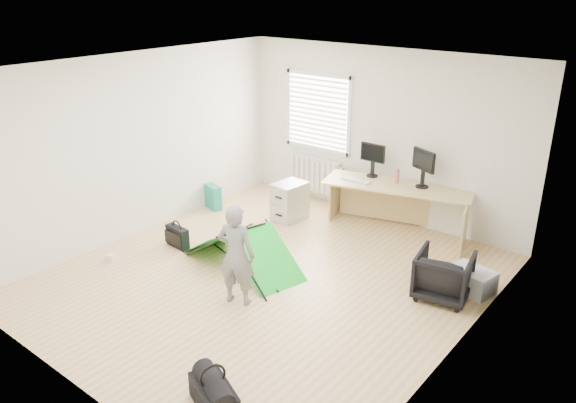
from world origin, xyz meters
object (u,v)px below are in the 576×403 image
Objects in this scene: person at (236,255)px; kite at (242,248)px; desk at (396,208)px; filing_cabinet at (290,201)px; laptop_bag at (178,237)px; monitor_right at (423,174)px; monitor_left at (373,164)px; thermos at (397,176)px; office_chair at (443,275)px; duffel_bag at (214,397)px; storage_crate at (472,280)px.

kite is (-0.57, 0.69, -0.36)m from person.
desk reaches higher than filing_cabinet.
monitor_right is at bearing 51.78° from laptop_bag.
thermos is at bearing -4.33° from monitor_left.
person is at bearing -80.95° from monitor_right.
desk is 1.75× the size of person.
office_chair is 3.21m from duffel_bag.
monitor_right is at bearing 138.56° from storage_crate.
duffel_bag is at bearing -81.82° from thermos.
office_chair is 2.52m from person.
desk is 1.91m from storage_crate.
filing_cabinet reaches higher than laptop_bag.
filing_cabinet is 0.49× the size of person.
duffel_bag is (0.59, -4.46, -0.25)m from desk.
person is 2.22× the size of duffel_bag.
storage_crate is 3.61m from duffel_bag.
monitor_right reaches higher than duffel_bag.
filing_cabinet is 0.95× the size of office_chair.
thermos is at bearing -116.95° from person.
kite is (0.50, -1.67, -0.04)m from filing_cabinet.
laptop_bag is at bearing 167.82° from duffel_bag.
thermos is 0.40× the size of duffel_bag.
thermos reaches higher than filing_cabinet.
kite is 3.04× the size of duffel_bag.
person reaches higher than desk.
kite is at bearing -68.50° from filing_cabinet.
person is at bearing -97.95° from thermos.
storage_crate is (1.68, -1.07, -0.72)m from thermos.
monitor_right is 1.08× the size of laptop_bag.
office_chair is at bearing -37.97° from monitor_left.
person is at bearing -89.97° from monitor_left.
kite reaches higher than laptop_bag.
monitor_right is 0.85× the size of storage_crate.
laptop_bag is (-0.64, -1.81, -0.15)m from filing_cabinet.
kite is at bearing 13.15° from laptop_bag.
office_chair is at bearing -44.67° from thermos.
monitor_right is at bearing 116.79° from duffel_bag.
storage_crate is at bearing 26.84° from laptop_bag.
thermos is 0.44× the size of storage_crate.
monitor_left is at bearing -108.70° from person.
kite is 1.15m from laptop_bag.
monitor_left is (1.05, 0.76, 0.64)m from filing_cabinet.
monitor_left is 0.63× the size of office_chair.
desk is 0.77m from monitor_left.
laptop_bag is at bearing -157.15° from kite.
kite is (-1.06, -2.31, -0.11)m from desk.
desk is at bearing -12.67° from monitor_left.
thermos reaches higher than storage_crate.
monitor_right is at bearing 27.69° from filing_cabinet.
office_chair is 0.38× the size of kite.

